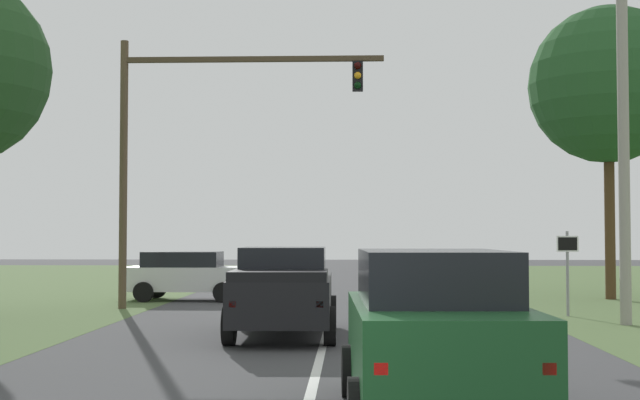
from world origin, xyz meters
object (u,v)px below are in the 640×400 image
Objects in this scene: crossing_suv_far at (187,274)px; traffic_light at (190,130)px; pickup_truck_lead at (284,291)px; oak_tree_right at (608,85)px; keep_moving_sign at (568,262)px; red_suv_near at (435,330)px; utility_pole_right at (624,156)px.

traffic_light is at bearing -78.29° from crossing_suv_far.
crossing_suv_far is (-4.15, 10.55, -0.12)m from pickup_truck_lead.
traffic_light reaches higher than pickup_truck_lead.
oak_tree_right is (14.00, 4.39, 2.08)m from traffic_light.
oak_tree_right reaches higher than traffic_light.
oak_tree_right reaches higher than keep_moving_sign.
red_suv_near is at bearing -70.42° from crossing_suv_far.
red_suv_near is 22.28m from oak_tree_right.
pickup_truck_lead is at bearing -145.49° from keep_moving_sign.
keep_moving_sign is 3.65m from utility_pole_right.
pickup_truck_lead is 1.17× the size of crossing_suv_far.
oak_tree_right is 9.54m from utility_pole_right.
utility_pole_right is (5.83, 11.09, 3.15)m from red_suv_near.
utility_pole_right is (12.50, -7.68, 3.33)m from crossing_suv_far.
oak_tree_right is at bearing 64.37° from keep_moving_sign.
keep_moving_sign reaches higher than red_suv_near.
crossing_suv_far is (-11.63, 5.40, -0.62)m from keep_moving_sign.
traffic_light is at bearing -162.59° from oak_tree_right.
crossing_suv_far is at bearing 111.47° from pickup_truck_lead.
pickup_truck_lead is 9.40m from utility_pole_right.
oak_tree_right is at bearing 3.87° from crossing_suv_far.
keep_moving_sign is at bearing 34.51° from pickup_truck_lead.
crossing_suv_far is 0.51× the size of utility_pole_right.
pickup_truck_lead is 0.60× the size of utility_pole_right.
traffic_light reaches higher than keep_moving_sign.
keep_moving_sign is 12.84m from crossing_suv_far.
pickup_truck_lead is at bearing -161.02° from utility_pole_right.
traffic_light is 0.98× the size of utility_pole_right.
red_suv_near is 1.91× the size of keep_moving_sign.
keep_moving_sign is (4.96, 13.36, 0.44)m from red_suv_near.
utility_pole_right is (-2.20, -8.67, -3.31)m from oak_tree_right.
pickup_truck_lead is at bearing 107.08° from red_suv_near.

